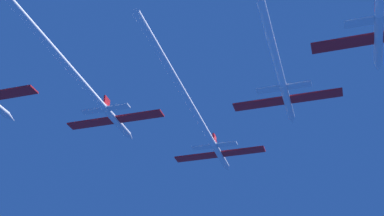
{
  "coord_description": "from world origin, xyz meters",
  "views": [
    {
      "loc": [
        22.66,
        -97.64,
        -47.22
      ],
      "look_at": [
        -0.3,
        -19.48,
        -0.41
      ],
      "focal_mm": 48.8,
      "sensor_mm": 36.0,
      "label": 1
    }
  ],
  "objects": [
    {
      "name": "jet_left_wing",
      "position": [
        -16.3,
        -35.77,
        0.66
      ],
      "size": [
        19.19,
        64.31,
        3.18
      ],
      "color": "white"
    },
    {
      "name": "jet_right_wing",
      "position": [
        16.46,
        -34.91,
        0.02
      ],
      "size": [
        19.19,
        63.96,
        3.18
      ],
      "color": "white"
    },
    {
      "name": "jet_lead",
      "position": [
        -0.02,
        -14.73,
        -0.9
      ],
      "size": [
        19.19,
        56.72,
        3.18
      ],
      "color": "white"
    }
  ]
}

